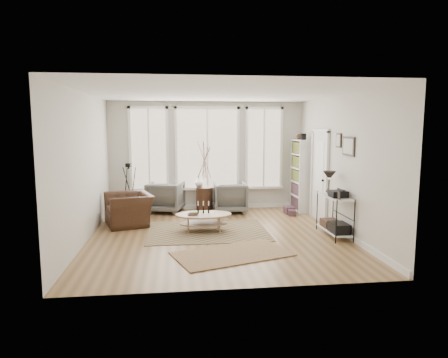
{
  "coord_description": "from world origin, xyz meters",
  "views": [
    {
      "loc": [
        -0.82,
        -7.99,
        2.24
      ],
      "look_at": [
        0.2,
        0.6,
        1.1
      ],
      "focal_mm": 32.0,
      "sensor_mm": 36.0,
      "label": 1
    }
  ],
  "objects": [
    {
      "name": "rug_runner",
      "position": [
        0.13,
        -1.25,
        0.01
      ],
      "size": [
        2.25,
        1.7,
        0.01
      ],
      "primitive_type": "cube",
      "rotation": [
        0.0,
        0.0,
        0.33
      ],
      "color": "brown",
      "rests_on": "ground"
    },
    {
      "name": "book_stack_far",
      "position": [
        2.05,
        1.63,
        0.07
      ],
      "size": [
        0.2,
        0.25,
        0.15
      ],
      "primitive_type": "cube",
      "rotation": [
        0.0,
        0.0,
        -0.12
      ],
      "color": "maroon",
      "rests_on": "ground"
    },
    {
      "name": "coffee_table",
      "position": [
        -0.27,
        0.39,
        0.3
      ],
      "size": [
        1.2,
        0.77,
        0.55
      ],
      "color": "tan",
      "rests_on": "ground"
    },
    {
      "name": "accent_chair",
      "position": [
        -1.93,
        1.17,
        0.36
      ],
      "size": [
        1.34,
        1.25,
        0.72
      ],
      "primitive_type": "imported",
      "rotation": [
        0.0,
        0.0,
        -1.27
      ],
      "color": "#372115",
      "rests_on": "ground"
    },
    {
      "name": "armchair_left",
      "position": [
        -1.13,
        2.45,
        0.4
      ],
      "size": [
        1.06,
        1.08,
        0.8
      ],
      "primitive_type": "imported",
      "rotation": [
        0.0,
        0.0,
        2.88
      ],
      "color": "#605F5B",
      "rests_on": "ground"
    },
    {
      "name": "room",
      "position": [
        0.02,
        0.03,
        1.43
      ],
      "size": [
        5.5,
        5.54,
        2.9
      ],
      "color": "olive",
      "rests_on": "ground"
    },
    {
      "name": "book_stack_near",
      "position": [
        2.05,
        1.85,
        0.09
      ],
      "size": [
        0.24,
        0.3,
        0.19
      ],
      "primitive_type": "cube",
      "rotation": [
        0.0,
        0.0,
        0.05
      ],
      "color": "maroon",
      "rests_on": "ground"
    },
    {
      "name": "door",
      "position": [
        2.57,
        1.15,
        1.12
      ],
      "size": [
        0.09,
        1.06,
        2.22
      ],
      "color": "silver",
      "rests_on": "ground"
    },
    {
      "name": "armchair_right",
      "position": [
        0.56,
        2.22,
        0.39
      ],
      "size": [
        0.88,
        0.9,
        0.79
      ],
      "primitive_type": "imported",
      "rotation": [
        0.0,
        0.0,
        3.1
      ],
      "color": "#605F5B",
      "rests_on": "ground"
    },
    {
      "name": "side_table",
      "position": [
        -0.11,
        2.35,
        0.89
      ],
      "size": [
        0.44,
        0.44,
        1.84
      ],
      "color": "#372115",
      "rests_on": "ground"
    },
    {
      "name": "rug_main",
      "position": [
        -0.19,
        0.36,
        0.01
      ],
      "size": [
        2.55,
        1.91,
        0.01
      ],
      "primitive_type": "cube",
      "rotation": [
        0.0,
        0.0,
        -0.0
      ],
      "color": "brown",
      "rests_on": "ground"
    },
    {
      "name": "low_shelf",
      "position": [
        2.38,
        -0.3,
        0.51
      ],
      "size": [
        0.38,
        1.08,
        1.3
      ],
      "color": "white",
      "rests_on": "ground"
    },
    {
      "name": "tripod_camera",
      "position": [
        -2.03,
        2.19,
        0.61
      ],
      "size": [
        0.47,
        0.47,
        1.32
      ],
      "color": "black",
      "rests_on": "ground"
    },
    {
      "name": "bay_window",
      "position": [
        0.0,
        2.71,
        1.61
      ],
      "size": [
        4.14,
        0.12,
        2.24
      ],
      "color": "tan",
      "rests_on": "ground"
    },
    {
      "name": "wall_art",
      "position": [
        2.58,
        -0.27,
        1.88
      ],
      "size": [
        0.04,
        0.88,
        0.44
      ],
      "color": "black",
      "rests_on": "ground"
    },
    {
      "name": "bookcase",
      "position": [
        2.44,
        2.23,
        0.96
      ],
      "size": [
        0.31,
        0.85,
        2.06
      ],
      "color": "white",
      "rests_on": "ground"
    },
    {
      "name": "vase",
      "position": [
        -0.25,
        2.45,
        0.78
      ],
      "size": [
        0.29,
        0.29,
        0.25
      ],
      "primitive_type": "imported",
      "rotation": [
        0.0,
        0.0,
        0.25
      ],
      "color": "silver",
      "rests_on": "side_table"
    }
  ]
}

